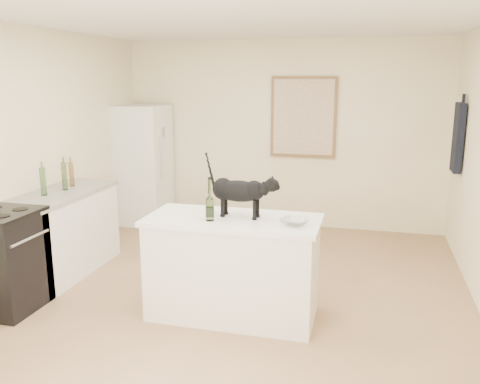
% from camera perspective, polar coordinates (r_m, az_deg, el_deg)
% --- Properties ---
extents(floor, '(5.50, 5.50, 0.00)m').
position_cam_1_polar(floor, '(4.84, -1.30, -12.55)').
color(floor, '#A97C5A').
rests_on(floor, ground).
extents(ceiling, '(5.50, 5.50, 0.00)m').
position_cam_1_polar(ceiling, '(4.41, -1.48, 19.68)').
color(ceiling, white).
rests_on(ceiling, ground).
extents(wall_back, '(4.50, 0.00, 4.50)m').
position_cam_1_polar(wall_back, '(7.10, 4.77, 6.51)').
color(wall_back, '#FBF3C2').
rests_on(wall_back, ground).
extents(wall_front, '(4.50, 0.00, 4.50)m').
position_cam_1_polar(wall_front, '(2.04, -23.53, -10.53)').
color(wall_front, '#FBF3C2').
rests_on(wall_front, ground).
extents(wall_left, '(0.00, 5.50, 5.50)m').
position_cam_1_polar(wall_left, '(5.50, -24.60, 3.56)').
color(wall_left, '#FBF3C2').
rests_on(wall_left, ground).
extents(island_base, '(1.44, 0.67, 0.86)m').
position_cam_1_polar(island_base, '(4.47, -0.79, -8.76)').
color(island_base, white).
rests_on(island_base, floor).
extents(island_top, '(1.50, 0.70, 0.04)m').
position_cam_1_polar(island_top, '(4.32, -0.81, -3.21)').
color(island_top, white).
rests_on(island_top, island_base).
extents(left_cabinets, '(0.60, 1.40, 0.86)m').
position_cam_1_polar(left_cabinets, '(5.74, -19.59, -4.59)').
color(left_cabinets, white).
rests_on(left_cabinets, floor).
extents(left_countertop, '(0.62, 1.44, 0.04)m').
position_cam_1_polar(left_countertop, '(5.63, -19.93, -0.21)').
color(left_countertop, gray).
rests_on(left_countertop, left_cabinets).
extents(stove, '(0.60, 0.60, 0.90)m').
position_cam_1_polar(stove, '(5.06, -25.31, -7.18)').
color(stove, black).
rests_on(stove, floor).
extents(fridge, '(0.68, 0.68, 1.70)m').
position_cam_1_polar(fridge, '(7.38, -10.96, 3.03)').
color(fridge, white).
rests_on(fridge, floor).
extents(artwork_frame, '(0.90, 0.03, 1.10)m').
position_cam_1_polar(artwork_frame, '(7.00, 7.21, 8.42)').
color(artwork_frame, brown).
rests_on(artwork_frame, wall_back).
extents(artwork_canvas, '(0.82, 0.00, 1.02)m').
position_cam_1_polar(artwork_canvas, '(6.99, 7.19, 8.41)').
color(artwork_canvas, beige).
rests_on(artwork_canvas, wall_back).
extents(hanging_garment, '(0.08, 0.34, 0.80)m').
position_cam_1_polar(hanging_garment, '(6.37, 23.53, 5.68)').
color(hanging_garment, black).
rests_on(hanging_garment, wall_right).
extents(black_cat, '(0.60, 0.22, 0.41)m').
position_cam_1_polar(black_cat, '(4.30, -0.13, -0.21)').
color(black_cat, black).
rests_on(black_cat, island_top).
extents(wine_bottle, '(0.08, 0.08, 0.33)m').
position_cam_1_polar(wine_bottle, '(4.20, -3.46, -1.12)').
color(wine_bottle, '#395D25').
rests_on(wine_bottle, island_top).
extents(glass_bowl, '(0.30, 0.30, 0.06)m').
position_cam_1_polar(glass_bowl, '(4.11, 6.27, -3.43)').
color(glass_bowl, white).
rests_on(glass_bowl, island_top).
extents(fridge_paper, '(0.03, 0.12, 0.16)m').
position_cam_1_polar(fridge_paper, '(7.20, -8.53, 6.72)').
color(fridge_paper, beige).
rests_on(fridge_paper, fridge).
extents(counter_bottle_cluster, '(0.12, 0.53, 0.30)m').
position_cam_1_polar(counter_bottle_cluster, '(5.67, -19.84, 1.57)').
color(counter_bottle_cluster, '#244717').
rests_on(counter_bottle_cluster, left_countertop).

